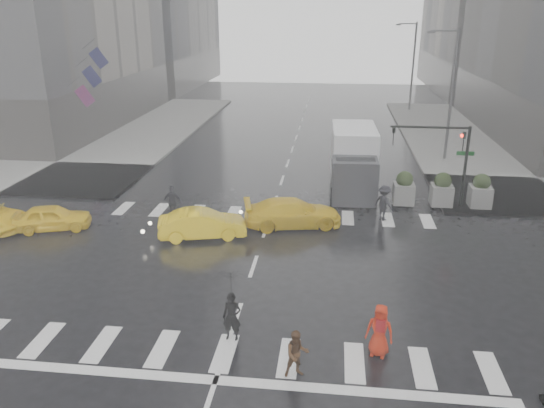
# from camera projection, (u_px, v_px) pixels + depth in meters

# --- Properties ---
(ground) EXTENTS (120.00, 120.00, 0.00)m
(ground) POSITION_uv_depth(u_px,v_px,m) (254.00, 266.00, 22.08)
(ground) COLOR black
(ground) RESTS_ON ground
(sidewalk_nw) EXTENTS (35.00, 35.00, 0.15)m
(sidewalk_nw) POSITION_uv_depth(u_px,v_px,m) (36.00, 149.00, 40.52)
(sidewalk_nw) COLOR slate
(sidewalk_nw) RESTS_ON ground
(road_markings) EXTENTS (18.00, 48.00, 0.01)m
(road_markings) POSITION_uv_depth(u_px,v_px,m) (254.00, 266.00, 22.08)
(road_markings) COLOR silver
(road_markings) RESTS_ON ground
(traffic_signal_pole) EXTENTS (4.45, 0.42, 4.50)m
(traffic_signal_pole) POSITION_uv_depth(u_px,v_px,m) (447.00, 150.00, 27.46)
(traffic_signal_pole) COLOR black
(traffic_signal_pole) RESTS_ON ground
(street_lamp_near) EXTENTS (2.15, 0.22, 9.00)m
(street_lamp_near) POSITION_uv_depth(u_px,v_px,m) (450.00, 90.00, 35.98)
(street_lamp_near) COLOR #59595B
(street_lamp_near) RESTS_ON ground
(street_lamp_far) EXTENTS (2.15, 0.22, 9.00)m
(street_lamp_far) POSITION_uv_depth(u_px,v_px,m) (412.00, 63.00, 54.64)
(street_lamp_far) COLOR #59595B
(street_lamp_far) RESTS_ON ground
(planter_west) EXTENTS (1.10, 1.10, 1.80)m
(planter_west) POSITION_uv_depth(u_px,v_px,m) (404.00, 188.00, 28.63)
(planter_west) COLOR slate
(planter_west) RESTS_ON ground
(planter_mid) EXTENTS (1.10, 1.10, 1.80)m
(planter_mid) POSITION_uv_depth(u_px,v_px,m) (442.00, 190.00, 28.41)
(planter_mid) COLOR slate
(planter_mid) RESTS_ON ground
(planter_east) EXTENTS (1.10, 1.10, 1.80)m
(planter_east) POSITION_uv_depth(u_px,v_px,m) (480.00, 191.00, 28.19)
(planter_east) COLOR slate
(planter_east) RESTS_ON ground
(flag_cluster) EXTENTS (2.87, 3.06, 4.69)m
(flag_cluster) POSITION_uv_depth(u_px,v_px,m) (88.00, 74.00, 39.06)
(flag_cluster) COLOR #59595B
(flag_cluster) RESTS_ON ground
(pedestrian_black) EXTENTS (1.01, 1.03, 2.43)m
(pedestrian_black) POSITION_uv_depth(u_px,v_px,m) (231.00, 295.00, 16.65)
(pedestrian_black) COLOR black
(pedestrian_black) RESTS_ON ground
(pedestrian_brown) EXTENTS (0.84, 0.74, 1.47)m
(pedestrian_brown) POSITION_uv_depth(u_px,v_px,m) (297.00, 354.00, 15.23)
(pedestrian_brown) COLOR #482D19
(pedestrian_brown) RESTS_ON ground
(pedestrian_orange) EXTENTS (0.95, 0.75, 1.71)m
(pedestrian_orange) POSITION_uv_depth(u_px,v_px,m) (380.00, 330.00, 16.14)
(pedestrian_orange) COLOR red
(pedestrian_orange) RESTS_ON ground
(pedestrian_far_a) EXTENTS (1.00, 0.61, 1.70)m
(pedestrian_far_a) POSITION_uv_depth(u_px,v_px,m) (173.00, 202.00, 26.99)
(pedestrian_far_a) COLOR black
(pedestrian_far_a) RESTS_ON ground
(pedestrian_far_b) EXTENTS (1.30, 1.30, 1.83)m
(pedestrian_far_b) POSITION_uv_depth(u_px,v_px,m) (384.00, 203.00, 26.69)
(pedestrian_far_b) COLOR black
(pedestrian_far_b) RESTS_ON ground
(taxi_front) EXTENTS (3.88, 2.47, 1.23)m
(taxi_front) POSITION_uv_depth(u_px,v_px,m) (52.00, 218.00, 25.61)
(taxi_front) COLOR yellow
(taxi_front) RESTS_ON ground
(taxi_mid) EXTENTS (4.27, 2.40, 1.33)m
(taxi_mid) POSITION_uv_depth(u_px,v_px,m) (202.00, 224.00, 24.70)
(taxi_mid) COLOR yellow
(taxi_mid) RESTS_ON ground
(taxi_rear) EXTENTS (4.53, 2.83, 1.38)m
(taxi_rear) POSITION_uv_depth(u_px,v_px,m) (293.00, 213.00, 26.01)
(taxi_rear) COLOR yellow
(taxi_rear) RESTS_ON ground
(box_truck) EXTENTS (2.52, 6.73, 3.57)m
(box_truck) POSITION_uv_depth(u_px,v_px,m) (354.00, 159.00, 30.90)
(box_truck) COLOR white
(box_truck) RESTS_ON ground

